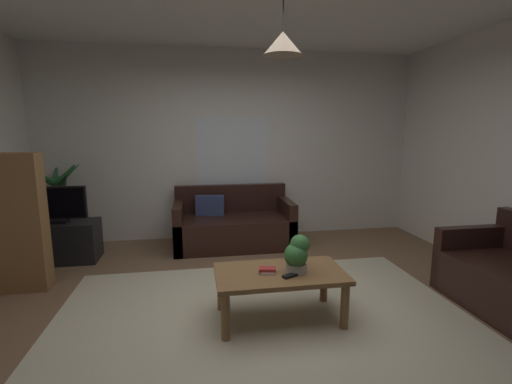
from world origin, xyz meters
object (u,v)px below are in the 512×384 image
coffee_table (280,279)px  remote_on_table_0 (291,275)px  potted_plant_on_table (297,253)px  bookshelf_corner (6,223)px  tv_stand (60,242)px  book_on_table_0 (268,272)px  pendant_lamp (283,43)px  couch_under_window (233,226)px  potted_palm_corner (59,208)px  book_on_table_1 (267,269)px  tv (56,204)px

coffee_table → remote_on_table_0: (0.07, -0.12, 0.08)m
coffee_table → remote_on_table_0: bearing=-60.6°
potted_plant_on_table → bookshelf_corner: bearing=159.0°
tv_stand → bookshelf_corner: (-0.18, -0.80, 0.46)m
coffee_table → book_on_table_0: size_ratio=9.29×
pendant_lamp → couch_under_window: bearing=95.1°
book_on_table_0 → bookshelf_corner: bookshelf_corner is taller
remote_on_table_0 → tv_stand: bearing=26.5°
couch_under_window → coffee_table: (0.18, -2.07, 0.09)m
book_on_table_0 → tv_stand: size_ratio=0.13×
pendant_lamp → coffee_table: bearing=-90.0°
couch_under_window → potted_palm_corner: size_ratio=1.30×
book_on_table_0 → bookshelf_corner: (-2.44, 1.02, 0.27)m
book_on_table_1 → tv: bearing=141.5°
potted_plant_on_table → bookshelf_corner: 2.88m
coffee_table → tv_stand: 2.97m
book_on_table_0 → potted_plant_on_table: bearing=-3.7°
coffee_table → tv: tv is taller
coffee_table → potted_palm_corner: (-2.51, 2.28, 0.21)m
book_on_table_1 → couch_under_window: bearing=92.0°
couch_under_window → tv: size_ratio=2.30×
tv_stand → potted_palm_corner: potted_palm_corner is taller
bookshelf_corner → pendant_lamp: size_ratio=2.39×
remote_on_table_0 → tv: (-2.43, 1.89, 0.28)m
book_on_table_0 → potted_palm_corner: potted_palm_corner is taller
couch_under_window → book_on_table_1: bearing=-88.0°
tv → potted_palm_corner: size_ratio=0.56×
couch_under_window → potted_plant_on_table: 2.15m
book_on_table_0 → tv: 2.89m
book_on_table_0 → potted_plant_on_table: size_ratio=0.37×
tv_stand → bookshelf_corner: 0.94m
potted_plant_on_table → pendant_lamp: (-0.14, 0.03, 1.67)m
remote_on_table_0 → pendant_lamp: bearing=4.1°
coffee_table → book_on_table_0: bearing=-171.1°
pendant_lamp → book_on_table_1: bearing=-173.0°
tv_stand → potted_palm_corner: bearing=106.6°
book_on_table_1 → pendant_lamp: (0.11, 0.01, 1.80)m
tv_stand → pendant_lamp: (2.36, -1.80, 2.02)m
remote_on_table_0 → potted_plant_on_table: 0.19m
tv → pendant_lamp: (2.36, -1.78, 1.54)m
couch_under_window → book_on_table_0: 2.10m
pendant_lamp → potted_palm_corner: bearing=137.7°
potted_palm_corner → book_on_table_1: bearing=-43.8°
book_on_table_1 → tv: size_ratio=0.20×
book_on_table_1 → tv_stand: size_ratio=0.16×
remote_on_table_0 → bookshelf_corner: bookshelf_corner is taller
tv → couch_under_window: bearing=7.7°
book_on_table_1 → potted_palm_corner: size_ratio=0.11×
book_on_table_1 → remote_on_table_0: (0.18, -0.10, -0.02)m
pendant_lamp → potted_plant_on_table: bearing=-13.7°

